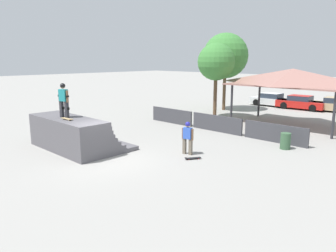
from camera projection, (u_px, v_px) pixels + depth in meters
The scene contains 13 objects.
ground_plane at pixel (105, 160), 15.21m from camera, with size 160.00×160.00×0.00m, color gray.
quarter_pipe_ramp at pixel (74, 135), 16.96m from camera, with size 5.16×3.37×1.68m.
skater_on_deck at pixel (63, 98), 16.43m from camera, with size 0.75×0.33×1.74m.
skateboard_on_deck at pixel (67, 119), 15.98m from camera, with size 0.82×0.23×0.09m.
bystander_walking at pixel (188, 135), 15.95m from camera, with size 0.64×0.29×1.63m.
skateboard_on_ground at pixel (192, 158), 15.32m from camera, with size 0.57×0.77×0.09m.
barrier_fence at pixel (217, 123), 21.07m from camera, with size 11.78×0.12×1.05m.
pavilion_shelter at pixel (292, 77), 22.33m from camera, with size 8.22×4.69×3.96m.
tree_beside_pavilion at pixel (216, 62), 25.18m from camera, with size 2.87×2.87×5.80m.
tree_far_back at pixel (225, 56), 29.01m from camera, with size 3.99×3.99×6.85m.
trash_bin at pixel (285, 141), 16.99m from camera, with size 0.52×0.52×0.85m, color #385B3D.
parked_car_white at pixel (272, 100), 32.35m from camera, with size 4.15×1.80×1.27m.
parked_car_red at pixel (301, 103), 30.25m from camera, with size 4.33×1.92×1.27m.
Camera 1 is at (12.25, -8.41, 4.64)m, focal length 35.00 mm.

